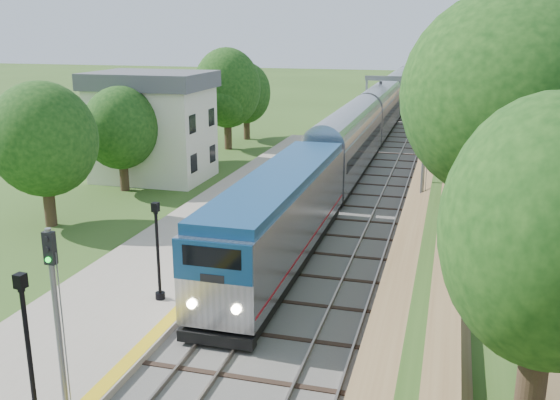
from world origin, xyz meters
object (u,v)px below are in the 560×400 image
(train, at_px, (396,95))
(lamppost_far, at_px, (158,257))
(signal_platform, at_px, (55,300))
(station_building, at_px, (152,125))
(signal_gantry, at_px, (404,90))
(signal_farside, at_px, (423,163))
(lamppost_mid, at_px, (29,357))

(train, xyz_separation_m, lamppost_far, (-3.52, -64.85, 0.00))
(lamppost_far, xyz_separation_m, signal_platform, (0.62, -7.54, 1.53))
(station_building, xyz_separation_m, signal_gantry, (16.47, 24.99, 0.73))
(train, bearing_deg, signal_farside, -83.27)
(station_building, bearing_deg, lamppost_far, -63.04)
(signal_farside, bearing_deg, signal_gantry, 96.39)
(lamppost_mid, bearing_deg, station_building, 110.29)
(signal_gantry, xyz_separation_m, signal_platform, (-5.37, -53.13, -1.07))
(signal_gantry, height_order, signal_farside, signal_farside)
(signal_platform, bearing_deg, station_building, 111.52)
(signal_gantry, height_order, train, signal_gantry)
(lamppost_far, bearing_deg, lamppost_mid, -88.33)
(signal_gantry, bearing_deg, signal_farside, -83.61)
(signal_gantry, bearing_deg, lamppost_far, -97.48)
(station_building, height_order, lamppost_mid, station_building)
(station_building, relative_size, signal_farside, 1.32)
(lamppost_far, bearing_deg, station_building, 116.96)
(station_building, distance_m, signal_platform, 30.25)
(lamppost_far, relative_size, signal_platform, 0.75)
(station_building, bearing_deg, signal_gantry, 56.62)
(train, relative_size, signal_farside, 21.13)
(lamppost_mid, bearing_deg, signal_gantry, 83.93)
(signal_gantry, distance_m, train, 19.59)
(signal_gantry, relative_size, signal_platform, 1.53)
(station_building, distance_m, train, 46.45)
(station_building, xyz_separation_m, train, (14.00, 44.25, -1.88))
(signal_gantry, bearing_deg, signal_platform, -95.77)
(station_building, bearing_deg, train, 72.45)
(signal_gantry, relative_size, lamppost_far, 2.05)
(station_building, bearing_deg, signal_platform, -68.48)
(lamppost_mid, distance_m, signal_farside, 22.81)
(signal_gantry, distance_m, lamppost_mid, 54.36)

